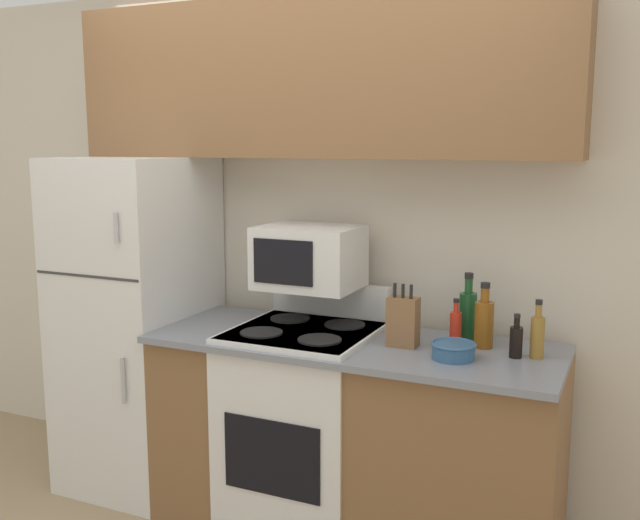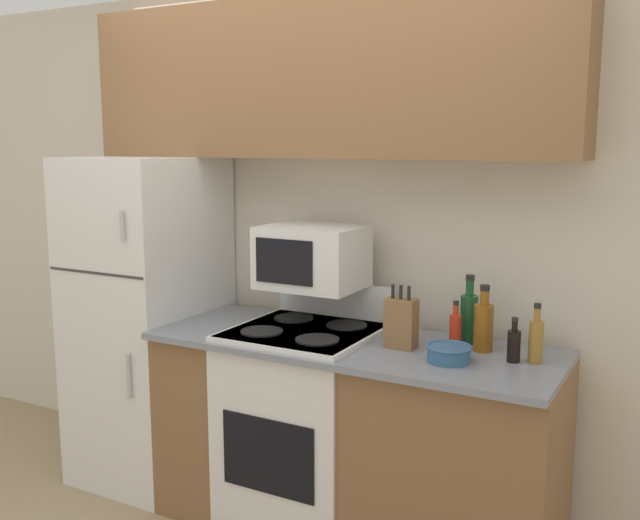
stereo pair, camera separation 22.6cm
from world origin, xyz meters
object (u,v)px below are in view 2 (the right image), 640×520
microwave (312,257)px  bottle_hot_sauce (455,329)px  bottle_wine_green (469,317)px  refrigerator (149,319)px  bottle_vinegar (536,340)px  bottle_soy_sauce (514,344)px  bottle_whiskey (484,325)px  knife_block (401,323)px  stove (306,423)px  bowl (449,353)px

microwave → bottle_hot_sauce: bearing=-0.7°
bottle_wine_green → refrigerator: bearing=-174.4°
bottle_vinegar → bottle_soy_sauce: bearing=-160.6°
bottle_vinegar → bottle_whiskey: bearing=164.7°
knife_block → bottle_hot_sauce: knife_block is taller
stove → bottle_vinegar: size_ratio=4.54×
refrigerator → bottle_whiskey: 1.77m
bottle_soy_sauce → bottle_vinegar: bearing=19.4°
bottle_vinegar → bottle_wine_green: bearing=155.0°
bowl → bottle_hot_sauce: (-0.04, 0.21, 0.04)m
bottle_vinegar → refrigerator: bearing=-179.5°
refrigerator → bottle_whiskey: (1.76, 0.08, 0.17)m
knife_block → bowl: 0.27m
stove → bowl: bearing=-7.1°
bottle_wine_green → bottle_whiskey: bearing=-43.9°
refrigerator → bottle_hot_sauce: refrigerator is taller
stove → bottle_soy_sauce: bearing=2.1°
knife_block → bottle_wine_green: size_ratio=0.90×
knife_block → bottle_hot_sauce: bearing=31.7°
microwave → bottle_soy_sauce: (0.97, -0.10, -0.26)m
refrigerator → bottle_vinegar: refrigerator is taller
refrigerator → bottle_soy_sauce: bearing=-0.3°
refrigerator → stove: (0.98, -0.04, -0.37)m
bowl → bottle_hot_sauce: bottle_hot_sauce is taller
bottle_soy_sauce → bottle_whiskey: bottle_whiskey is taller
refrigerator → bottle_wine_green: 1.69m
refrigerator → bottle_vinegar: (1.98, 0.02, 0.15)m
bottle_soy_sauce → bottle_hot_sauce: 0.28m
microwave → bottle_hot_sauce: size_ratio=2.28×
bowl → refrigerator: bearing=175.5°
stove → microwave: microwave is taller
bottle_whiskey → bottle_hot_sauce: bearing=179.8°
knife_block → bottle_soy_sauce: bearing=3.9°
bottle_hot_sauce → refrigerator: bearing=-177.2°
knife_block → bottle_hot_sauce: size_ratio=1.36×
knife_block → bottle_vinegar: size_ratio=1.13×
stove → knife_block: (0.46, 0.00, 0.53)m
refrigerator → knife_block: size_ratio=6.23×
bowl → bottle_whiskey: bearing=70.2°
microwave → bottle_whiskey: (0.82, -0.01, -0.22)m
stove → microwave: size_ratio=2.38×
bottle_whiskey → bottle_wine_green: (-0.09, 0.09, 0.01)m
knife_block → bottle_wine_green: 0.31m
refrigerator → bottle_hot_sauce: size_ratio=8.45×
microwave → knife_block: (0.50, -0.13, -0.23)m
bottle_whiskey → bottle_wine_green: size_ratio=0.93×
knife_block → bottle_wine_green: bearing=42.0°
bowl → bottle_soy_sauce: bottle_soy_sauce is taller
stove → bowl: stove is taller
bottle_soy_sauce → bottle_hot_sauce: bottle_hot_sauce is taller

